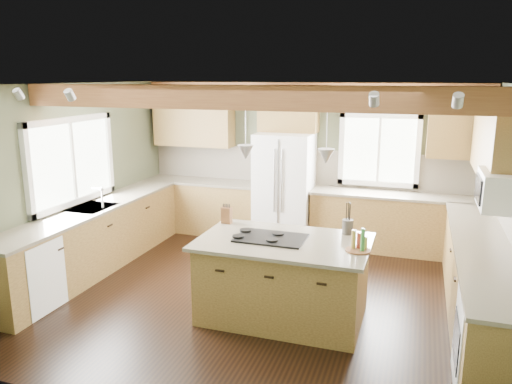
% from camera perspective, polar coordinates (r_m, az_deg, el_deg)
% --- Properties ---
extents(floor, '(5.60, 5.60, 0.00)m').
position_cam_1_polar(floor, '(6.44, 0.74, -11.60)').
color(floor, black).
rests_on(floor, ground).
extents(ceiling, '(5.60, 5.60, 0.00)m').
position_cam_1_polar(ceiling, '(5.85, 0.81, 12.21)').
color(ceiling, silver).
rests_on(ceiling, wall_back).
extents(wall_back, '(5.60, 0.00, 5.60)m').
position_cam_1_polar(wall_back, '(8.38, 5.95, 3.50)').
color(wall_back, '#4C523A').
rests_on(wall_back, ground).
extents(wall_left, '(0.00, 5.00, 5.00)m').
position_cam_1_polar(wall_left, '(7.34, -20.57, 1.34)').
color(wall_left, '#4C523A').
rests_on(wall_left, ground).
extents(ceiling_beam, '(5.55, 0.26, 0.26)m').
position_cam_1_polar(ceiling_beam, '(5.39, -0.78, 10.74)').
color(ceiling_beam, brown).
rests_on(ceiling_beam, ceiling).
extents(soffit_trim, '(5.55, 0.20, 0.10)m').
position_cam_1_polar(soffit_trim, '(8.17, 6.00, 11.99)').
color(soffit_trim, brown).
rests_on(soffit_trim, ceiling).
extents(backsplash_back, '(5.58, 0.03, 0.58)m').
position_cam_1_polar(backsplash_back, '(8.38, 5.91, 2.88)').
color(backsplash_back, brown).
rests_on(backsplash_back, wall_back).
extents(base_cab_back_left, '(2.02, 0.60, 0.88)m').
position_cam_1_polar(base_cab_back_left, '(8.84, -6.02, -1.70)').
color(base_cab_back_left, brown).
rests_on(base_cab_back_left, floor).
extents(counter_back_left, '(2.06, 0.64, 0.04)m').
position_cam_1_polar(counter_back_left, '(8.73, -6.09, 1.22)').
color(counter_back_left, '#454033').
rests_on(counter_back_left, base_cab_back_left).
extents(base_cab_back_right, '(2.62, 0.60, 0.88)m').
position_cam_1_polar(base_cab_back_right, '(8.10, 15.69, -3.52)').
color(base_cab_back_right, brown).
rests_on(base_cab_back_right, floor).
extents(counter_back_right, '(2.66, 0.64, 0.04)m').
position_cam_1_polar(counter_back_right, '(7.99, 15.90, -0.36)').
color(counter_back_right, '#454033').
rests_on(counter_back_right, base_cab_back_right).
extents(base_cab_left, '(0.60, 3.70, 0.88)m').
position_cam_1_polar(base_cab_left, '(7.41, -17.97, -5.24)').
color(base_cab_left, brown).
rests_on(base_cab_left, floor).
extents(counter_left, '(0.64, 3.74, 0.04)m').
position_cam_1_polar(counter_left, '(7.28, -18.23, -1.80)').
color(counter_left, '#454033').
rests_on(counter_left, base_cab_left).
extents(base_cab_right, '(0.60, 3.70, 0.88)m').
position_cam_1_polar(base_cab_right, '(6.11, 24.23, -9.75)').
color(base_cab_right, brown).
rests_on(base_cab_right, floor).
extents(counter_right, '(0.64, 3.74, 0.04)m').
position_cam_1_polar(counter_right, '(5.95, 24.65, -5.66)').
color(counter_right, '#454033').
rests_on(counter_right, base_cab_right).
extents(upper_cab_back_left, '(1.40, 0.35, 0.90)m').
position_cam_1_polar(upper_cab_back_left, '(8.78, -7.12, 8.18)').
color(upper_cab_back_left, brown).
rests_on(upper_cab_back_left, wall_back).
extents(upper_cab_over_fridge, '(0.96, 0.35, 0.70)m').
position_cam_1_polar(upper_cab_over_fridge, '(8.18, 3.74, 9.30)').
color(upper_cab_over_fridge, brown).
rests_on(upper_cab_over_fridge, wall_back).
extents(upper_cab_right, '(0.35, 2.20, 0.90)m').
position_cam_1_polar(upper_cab_right, '(6.58, 25.86, 5.33)').
color(upper_cab_right, brown).
rests_on(upper_cab_right, wall_right).
extents(upper_cab_back_corner, '(0.90, 0.35, 0.90)m').
position_cam_1_polar(upper_cab_back_corner, '(7.95, 22.29, 6.80)').
color(upper_cab_back_corner, brown).
rests_on(upper_cab_back_corner, wall_back).
extents(window_left, '(0.04, 1.60, 1.05)m').
position_cam_1_polar(window_left, '(7.32, -20.36, 3.32)').
color(window_left, white).
rests_on(window_left, wall_left).
extents(window_back, '(1.10, 0.04, 1.00)m').
position_cam_1_polar(window_back, '(8.16, 13.89, 4.70)').
color(window_back, white).
rests_on(window_back, wall_back).
extents(sink, '(0.50, 0.65, 0.03)m').
position_cam_1_polar(sink, '(7.28, -18.23, -1.76)').
color(sink, '#262628').
rests_on(sink, counter_left).
extents(faucet, '(0.02, 0.02, 0.28)m').
position_cam_1_polar(faucet, '(7.14, -17.15, -0.77)').
color(faucet, '#B2B2B7').
rests_on(faucet, sink).
extents(dishwasher, '(0.60, 0.60, 0.84)m').
position_cam_1_polar(dishwasher, '(6.47, -24.71, -8.60)').
color(dishwasher, white).
rests_on(dishwasher, floor).
extents(oven, '(0.60, 0.72, 0.84)m').
position_cam_1_polar(oven, '(4.94, 25.56, -15.56)').
color(oven, white).
rests_on(oven, floor).
extents(microwave, '(0.40, 0.70, 0.38)m').
position_cam_1_polar(microwave, '(5.70, 26.17, 0.19)').
color(microwave, white).
rests_on(microwave, wall_right).
extents(pendant_left, '(0.18, 0.18, 0.16)m').
position_cam_1_polar(pendant_left, '(5.46, -1.19, 4.55)').
color(pendant_left, '#B2B2B7').
rests_on(pendant_left, ceiling).
extents(pendant_right, '(0.18, 0.18, 0.16)m').
position_cam_1_polar(pendant_right, '(5.23, 8.01, 4.04)').
color(pendant_right, '#B2B2B7').
rests_on(pendant_right, ceiling).
extents(refrigerator, '(0.90, 0.74, 1.80)m').
position_cam_1_polar(refrigerator, '(8.17, 3.25, 0.43)').
color(refrigerator, white).
rests_on(refrigerator, floor).
extents(island, '(1.78, 1.09, 0.88)m').
position_cam_1_polar(island, '(5.73, 3.12, -10.06)').
color(island, brown).
rests_on(island, floor).
extents(island_top, '(1.89, 1.21, 0.04)m').
position_cam_1_polar(island_top, '(5.56, 3.18, -5.71)').
color(island_top, '#454033').
rests_on(island_top, island).
extents(cooktop, '(0.77, 0.51, 0.02)m').
position_cam_1_polar(cooktop, '(5.59, 1.72, -5.27)').
color(cooktop, black).
rests_on(cooktop, island_top).
extents(knife_block, '(0.12, 0.09, 0.20)m').
position_cam_1_polar(knife_block, '(6.16, -3.38, -2.66)').
color(knife_block, '#59341A').
rests_on(knife_block, island_top).
extents(utensil_crock, '(0.15, 0.15, 0.17)m').
position_cam_1_polar(utensil_crock, '(5.83, 10.43, -3.93)').
color(utensil_crock, '#483F3A').
rests_on(utensil_crock, island_top).
extents(bottle_tray, '(0.33, 0.33, 0.24)m').
position_cam_1_polar(bottle_tray, '(5.28, 11.64, -5.39)').
color(bottle_tray, '#57341A').
rests_on(bottle_tray, island_top).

